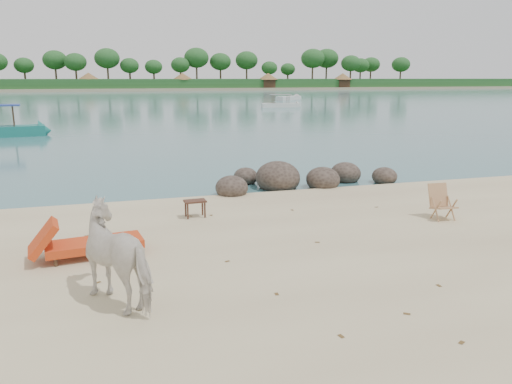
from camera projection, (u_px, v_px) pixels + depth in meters
water at (123, 96)px, 93.28m from camera, size 400.00×400.00×0.00m
far_shore at (115, 88)px, 168.08m from camera, size 420.00×90.00×1.40m
far_scenery at (117, 79)px, 136.25m from camera, size 420.00×18.00×9.50m
boulders at (296, 179)px, 16.22m from camera, size 6.30×2.78×1.07m
cow at (122, 255)px, 7.64m from camera, size 1.69×1.96×1.53m
side_table at (195, 210)px, 12.38m from camera, size 0.55×0.37×0.43m
lounge_chair at (94, 240)px, 9.67m from camera, size 2.34×1.08×0.68m
deck_chair at (444, 204)px, 12.13m from camera, size 0.58×0.63×0.85m
boat_mid at (281, 96)px, 59.31m from camera, size 5.19×1.66×2.50m
boat_far at (289, 97)px, 79.38m from camera, size 5.75×4.88×0.72m
dead_leaves at (293, 260)px, 9.55m from camera, size 7.57×7.25×0.00m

